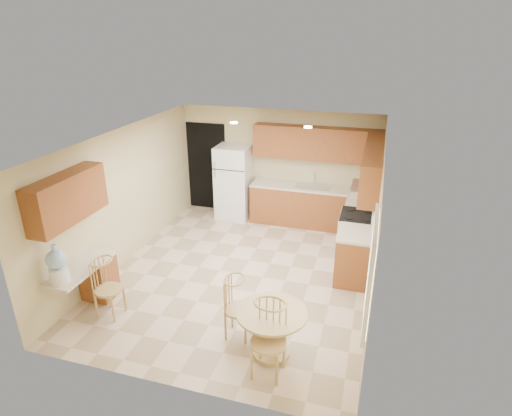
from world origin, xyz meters
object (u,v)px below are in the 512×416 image
(refrigerator, at_px, (234,182))
(stove, at_px, (356,236))
(chair_table_a, at_px, (236,306))
(chair_desk, at_px, (104,286))
(chair_table_b, at_px, (266,339))
(dining_table, at_px, (272,327))
(water_crock, at_px, (57,265))

(refrigerator, distance_m, stove, 3.15)
(chair_table_a, bearing_deg, chair_desk, -88.00)
(refrigerator, xyz_separation_m, chair_table_b, (2.05, -4.70, -0.22))
(stove, bearing_deg, chair_table_a, -116.46)
(chair_table_a, xyz_separation_m, chair_table_b, (0.60, -0.61, 0.06))
(dining_table, height_order, chair_table_b, chair_table_b)
(chair_table_b, bearing_deg, refrigerator, -63.25)
(refrigerator, relative_size, dining_table, 1.81)
(chair_table_a, bearing_deg, water_crock, -80.94)
(chair_table_a, relative_size, chair_desk, 0.99)
(chair_table_b, height_order, water_crock, water_crock)
(stove, distance_m, chair_table_a, 3.21)
(refrigerator, height_order, chair_table_b, refrigerator)
(chair_desk, bearing_deg, dining_table, 90.65)
(dining_table, xyz_separation_m, water_crock, (-3.05, -0.27, 0.58))
(dining_table, height_order, water_crock, water_crock)
(dining_table, bearing_deg, refrigerator, 115.18)
(chair_table_a, distance_m, water_crock, 2.58)
(refrigerator, xyz_separation_m, water_crock, (-1.05, -4.52, 0.19))
(stove, bearing_deg, water_crock, -139.94)
(refrigerator, relative_size, chair_desk, 1.81)
(refrigerator, xyz_separation_m, stove, (2.88, -1.22, -0.38))
(stove, distance_m, chair_table_b, 3.58)
(refrigerator, xyz_separation_m, dining_table, (2.00, -4.25, -0.40))
(chair_table_a, distance_m, chair_table_b, 0.86)
(chair_desk, relative_size, water_crock, 1.59)
(chair_table_b, bearing_deg, dining_table, -80.45)
(dining_table, height_order, chair_table_a, chair_table_a)
(refrigerator, height_order, stove, refrigerator)
(stove, bearing_deg, chair_desk, -139.52)
(refrigerator, distance_m, chair_table_a, 4.35)
(stove, height_order, chair_desk, stove)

